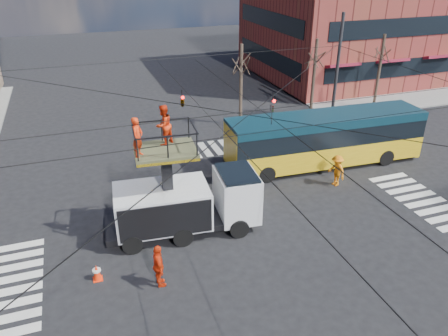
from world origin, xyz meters
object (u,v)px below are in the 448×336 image
(city_bus, at_px, (325,138))
(worker_ground, at_px, (159,266))
(utility_truck, at_px, (186,192))
(flagger, at_px, (337,171))
(traffic_cone, at_px, (97,272))

(city_bus, distance_m, worker_ground, 13.89)
(utility_truck, height_order, city_bus, utility_truck)
(flagger, bearing_deg, city_bus, 154.09)
(utility_truck, distance_m, worker_ground, 4.06)
(utility_truck, bearing_deg, flagger, 14.31)
(utility_truck, xyz_separation_m, worker_ground, (-2.02, -3.35, -1.08))
(city_bus, bearing_deg, traffic_cone, -153.28)
(traffic_cone, xyz_separation_m, worker_ground, (2.29, -1.15, 0.57))
(utility_truck, distance_m, city_bus, 10.52)
(worker_ground, bearing_deg, city_bus, -59.64)
(traffic_cone, bearing_deg, city_bus, 24.01)
(worker_ground, height_order, flagger, worker_ground)
(traffic_cone, xyz_separation_m, flagger, (13.29, 3.68, 0.55))
(city_bus, relative_size, traffic_cone, 17.04)
(city_bus, xyz_separation_m, traffic_cone, (-14.02, -6.25, -1.37))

